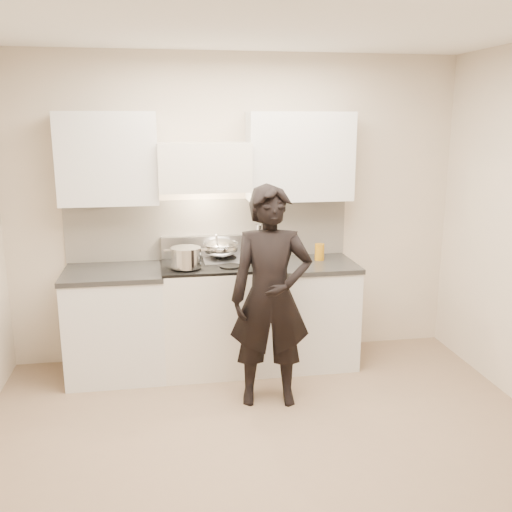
# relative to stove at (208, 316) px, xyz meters

# --- Properties ---
(ground_plane) EXTENTS (4.00, 4.00, 0.00)m
(ground_plane) POSITION_rel_stove_xyz_m (0.30, -1.42, -0.47)
(ground_plane) COLOR #826B53
(room_shell) EXTENTS (4.04, 3.54, 2.70)m
(room_shell) POSITION_rel_stove_xyz_m (0.24, -1.05, 1.12)
(room_shell) COLOR beige
(room_shell) RESTS_ON ground
(stove) EXTENTS (0.76, 0.65, 0.96)m
(stove) POSITION_rel_stove_xyz_m (0.00, 0.00, 0.00)
(stove) COLOR silver
(stove) RESTS_ON ground
(counter_right) EXTENTS (0.92, 0.67, 0.92)m
(counter_right) POSITION_rel_stove_xyz_m (0.83, 0.00, -0.01)
(counter_right) COLOR silver
(counter_right) RESTS_ON ground
(counter_left) EXTENTS (0.82, 0.67, 0.92)m
(counter_left) POSITION_rel_stove_xyz_m (-0.78, 0.00, -0.01)
(counter_left) COLOR silver
(counter_left) RESTS_ON ground
(wok) EXTENTS (0.32, 0.39, 0.26)m
(wok) POSITION_rel_stove_xyz_m (0.13, 0.14, 0.57)
(wok) COLOR #B9B9B9
(wok) RESTS_ON stove
(stock_pot) EXTENTS (0.35, 0.27, 0.17)m
(stock_pot) POSITION_rel_stove_xyz_m (-0.18, -0.14, 0.57)
(stock_pot) COLOR #B9B9B9
(stock_pot) RESTS_ON stove
(utensil_crock) EXTENTS (0.11, 0.11, 0.31)m
(utensil_crock) POSITION_rel_stove_xyz_m (0.48, 0.21, 0.54)
(utensil_crock) COLOR #A6A6A9
(utensil_crock) RESTS_ON counter_right
(spice_jar) EXTENTS (0.04, 0.04, 0.09)m
(spice_jar) POSITION_rel_stove_xyz_m (0.63, 0.24, 0.49)
(spice_jar) COLOR #D2561A
(spice_jar) RESTS_ON counter_right
(oil_glass) EXTENTS (0.08, 0.08, 0.15)m
(oil_glass) POSITION_rel_stove_xyz_m (1.00, 0.07, 0.52)
(oil_glass) COLOR #AB7010
(oil_glass) RESTS_ON counter_right
(person) EXTENTS (0.66, 0.47, 1.68)m
(person) POSITION_rel_stove_xyz_m (0.42, -0.69, 0.37)
(person) COLOR black
(person) RESTS_ON ground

